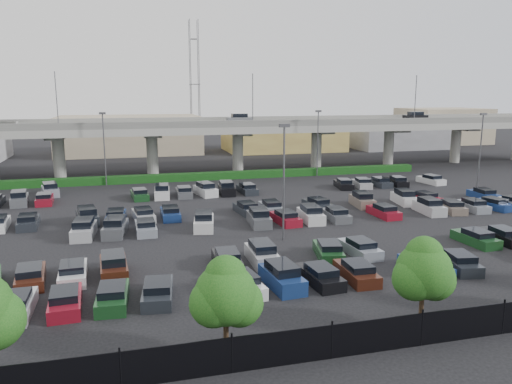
{
  "coord_description": "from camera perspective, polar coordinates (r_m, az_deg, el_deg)",
  "views": [
    {
      "loc": [
        -13.38,
        -48.81,
        12.85
      ],
      "look_at": [
        0.71,
        4.08,
        2.0
      ],
      "focal_mm": 35.0,
      "sensor_mm": 36.0,
      "label": 1
    }
  ],
  "objects": [
    {
      "name": "ground",
      "position": [
        52.21,
        0.4,
        -3.03
      ],
      "size": [
        280.0,
        280.0,
        0.0
      ],
      "primitive_type": "plane",
      "color": "black"
    },
    {
      "name": "overpass",
      "position": [
        82.12,
        -5.66,
        7.05
      ],
      "size": [
        150.0,
        13.0,
        15.8
      ],
      "color": "#9A9B93",
      "rests_on": "ground"
    },
    {
      "name": "hedge",
      "position": [
        76.01,
        -4.58,
        1.86
      ],
      "size": [
        66.0,
        1.6,
        1.1
      ],
      "primitive_type": "cube",
      "color": "#103911",
      "rests_on": "ground"
    },
    {
      "name": "fence",
      "position": [
        27.44,
        16.49,
        -15.08
      ],
      "size": [
        70.0,
        0.1,
        2.0
      ],
      "color": "black",
      "rests_on": "ground"
    },
    {
      "name": "tree_row",
      "position": [
        27.96,
        16.55,
        -8.76
      ],
      "size": [
        65.07,
        3.66,
        5.94
      ],
      "color": "#332316",
      "rests_on": "ground"
    },
    {
      "name": "parked_cars",
      "position": [
        47.96,
        0.1,
        -3.57
      ],
      "size": [
        63.2,
        41.67,
        1.67
      ],
      "color": "#252930",
      "rests_on": "ground"
    },
    {
      "name": "light_poles",
      "position": [
        52.06,
        -4.56,
        3.88
      ],
      "size": [
        66.9,
        48.38,
        10.3
      ],
      "color": "#494A4E",
      "rests_on": "ground"
    },
    {
      "name": "distant_buildings",
      "position": [
        113.94,
        -1.81,
        6.62
      ],
      "size": [
        138.0,
        24.0,
        9.0
      ],
      "color": "gray",
      "rests_on": "ground"
    },
    {
      "name": "comm_tower",
      "position": [
        124.06,
        -7.02,
        12.4
      ],
      "size": [
        2.4,
        2.4,
        30.0
      ],
      "color": "#494A4E",
      "rests_on": "ground"
    }
  ]
}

